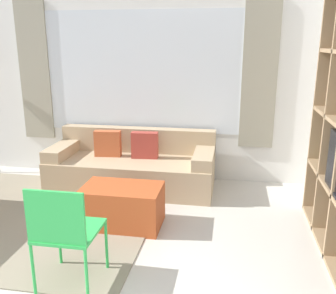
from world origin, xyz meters
name	(u,v)px	position (x,y,z in m)	size (l,w,h in m)	color
wall_back	(142,79)	(0.00, 3.27, 1.36)	(6.17, 0.11, 2.70)	white
area_rug	(39,217)	(-0.81, 1.72, 0.01)	(2.50, 2.40, 0.01)	gray
couch_main	(133,166)	(-0.04, 2.80, 0.27)	(2.11, 0.87, 0.74)	tan
ottoman	(122,206)	(0.14, 1.72, 0.21)	(0.81, 0.50, 0.42)	#B74C23
folding_chair	(64,228)	(0.03, 0.62, 0.52)	(0.44, 0.46, 0.86)	green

